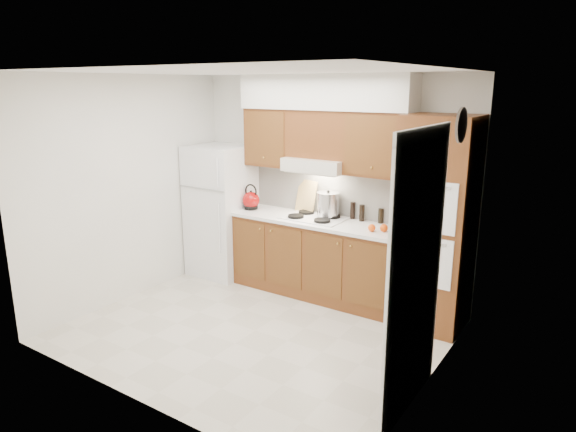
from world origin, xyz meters
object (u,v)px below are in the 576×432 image
object	(u,v)px
fridge	(222,211)
stock_pot	(328,204)
kettle	(251,200)
oven_cabinet	(436,224)

from	to	relation	value
fridge	stock_pot	xyz separation A→B (m)	(1.50, 0.19, 0.24)
fridge	kettle	world-z (taller)	fridge
oven_cabinet	stock_pot	world-z (taller)	oven_cabinet
fridge	oven_cabinet	bearing A→B (deg)	0.70
fridge	stock_pot	bearing A→B (deg)	7.05
oven_cabinet	stock_pot	bearing A→B (deg)	173.61
stock_pot	oven_cabinet	bearing A→B (deg)	-6.39
fridge	oven_cabinet	world-z (taller)	oven_cabinet
fridge	stock_pot	world-z (taller)	fridge
kettle	stock_pot	bearing A→B (deg)	-10.43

